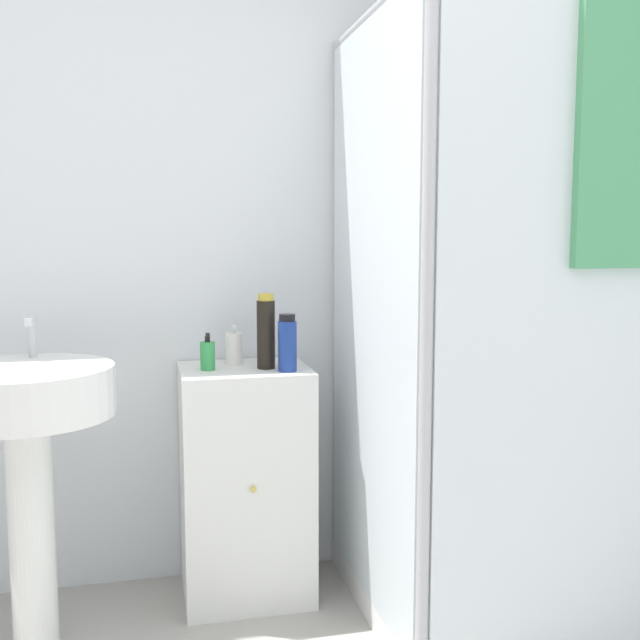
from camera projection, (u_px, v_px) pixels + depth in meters
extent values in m
cube|color=silver|center=(140.00, 246.00, 2.70)|extent=(6.40, 0.06, 2.50)
cube|color=white|center=(497.00, 592.00, 2.62)|extent=(0.96, 0.96, 0.09)
cylinder|color=#B2B2B7|center=(556.00, 306.00, 3.06)|extent=(0.04, 0.04, 1.99)
cylinder|color=#B2B2B7|center=(338.00, 312.00, 2.85)|extent=(0.04, 0.04, 1.99)
cylinder|color=#B2B2B7|center=(426.00, 348.00, 1.96)|extent=(0.04, 0.04, 1.99)
cylinder|color=#B2B2B7|center=(456.00, 53.00, 2.84)|extent=(0.92, 0.04, 0.04)
cylinder|color=#B2B2B7|center=(376.00, 10.00, 2.29)|extent=(0.04, 0.92, 0.04)
cylinder|color=#B2B2B7|center=(640.00, 29.00, 2.50)|extent=(0.04, 0.92, 0.04)
cube|color=silver|center=(587.00, 333.00, 2.05)|extent=(0.89, 0.01, 1.87)
cube|color=silver|center=(370.00, 318.00, 2.40)|extent=(0.01, 0.89, 1.87)
cylinder|color=#B7BABF|center=(512.00, 349.00, 2.97)|extent=(0.02, 0.02, 1.49)
cylinder|color=#B7BABF|center=(525.00, 151.00, 2.83)|extent=(0.07, 0.07, 0.04)
cube|color=#4C9966|center=(631.00, 122.00, 1.98)|extent=(0.31, 0.03, 0.77)
cube|color=silver|center=(246.00, 482.00, 2.66)|extent=(0.45, 0.38, 0.83)
sphere|color=gold|center=(253.00, 489.00, 2.46)|extent=(0.02, 0.02, 0.02)
cylinder|color=white|center=(32.00, 536.00, 2.29)|extent=(0.14, 0.14, 0.75)
cylinder|color=white|center=(25.00, 392.00, 2.24)|extent=(0.52, 0.52, 0.15)
cylinder|color=#B7BABF|center=(32.00, 337.00, 2.40)|extent=(0.02, 0.02, 0.13)
cube|color=#B7BABF|center=(30.00, 322.00, 2.36)|extent=(0.02, 0.07, 0.02)
cylinder|color=green|center=(208.00, 356.00, 2.56)|extent=(0.05, 0.05, 0.10)
cylinder|color=black|center=(207.00, 339.00, 2.56)|extent=(0.02, 0.02, 0.02)
cube|color=black|center=(208.00, 335.00, 2.54)|extent=(0.01, 0.03, 0.01)
cylinder|color=black|center=(266.00, 335.00, 2.58)|extent=(0.06, 0.06, 0.24)
cylinder|color=gold|center=(266.00, 297.00, 2.57)|extent=(0.05, 0.05, 0.02)
cylinder|color=navy|center=(287.00, 346.00, 2.54)|extent=(0.06, 0.06, 0.17)
cylinder|color=black|center=(287.00, 318.00, 2.52)|extent=(0.05, 0.05, 0.02)
cylinder|color=white|center=(234.00, 349.00, 2.67)|extent=(0.06, 0.06, 0.11)
cylinder|color=silver|center=(234.00, 330.00, 2.67)|extent=(0.02, 0.02, 0.02)
cube|color=silver|center=(234.00, 326.00, 2.65)|extent=(0.01, 0.03, 0.01)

